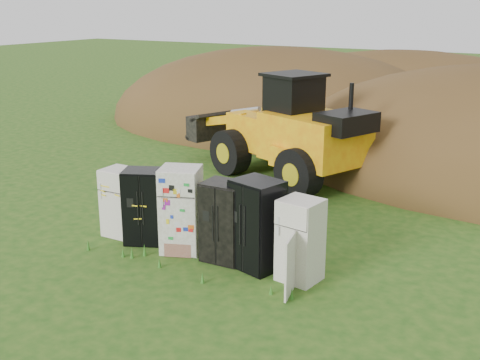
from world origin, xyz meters
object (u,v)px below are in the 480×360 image
at_px(fridge_leftmost, 121,202).
at_px(fridge_black_right, 257,225).
at_px(fridge_sticker, 181,210).
at_px(fridge_open_door, 300,240).
at_px(wheel_loader, 275,124).
at_px(fridge_black_side, 145,206).
at_px(fridge_dark_mid, 225,221).

xyz_separation_m(fridge_leftmost, fridge_black_right, (3.68, 0.02, 0.13)).
relative_size(fridge_sticker, fridge_black_right, 1.01).
xyz_separation_m(fridge_open_door, wheel_loader, (-3.98, 6.58, 0.82)).
xyz_separation_m(fridge_black_side, fridge_open_door, (3.91, -0.00, -0.02)).
height_order(fridge_black_right, fridge_open_door, fridge_black_right).
height_order(fridge_black_side, fridge_black_right, fridge_black_right).
height_order(fridge_black_right, wheel_loader, wheel_loader).
xyz_separation_m(fridge_black_side, wheel_loader, (-0.07, 6.58, 0.80)).
bearing_deg(wheel_loader, fridge_dark_mid, -50.39).
bearing_deg(fridge_leftmost, fridge_black_side, -4.92).
height_order(fridge_dark_mid, fridge_open_door, fridge_dark_mid).
relative_size(fridge_leftmost, fridge_dark_mid, 0.94).
bearing_deg(fridge_leftmost, fridge_sticker, -2.16).
xyz_separation_m(fridge_sticker, fridge_open_door, (2.90, -0.01, -0.12)).
distance_m(fridge_leftmost, fridge_open_door, 4.69).
height_order(fridge_sticker, fridge_black_right, fridge_sticker).
distance_m(fridge_black_right, fridge_open_door, 1.02).
xyz_separation_m(fridge_sticker, fridge_dark_mid, (1.09, 0.06, -0.09)).
xyz_separation_m(fridge_black_side, fridge_black_right, (2.90, 0.08, 0.09)).
distance_m(fridge_black_right, wheel_loader, 7.18).
relative_size(fridge_black_side, fridge_black_right, 0.91).
bearing_deg(fridge_sticker, fridge_black_side, 158.24).
relative_size(fridge_black_side, fridge_sticker, 0.90).
height_order(fridge_leftmost, fridge_open_door, fridge_open_door).
xyz_separation_m(fridge_black_right, fridge_open_door, (1.01, -0.08, -0.11)).
height_order(fridge_sticker, fridge_dark_mid, fridge_sticker).
height_order(fridge_black_side, wheel_loader, wheel_loader).
distance_m(fridge_sticker, fridge_dark_mid, 1.10).
distance_m(fridge_black_side, fridge_dark_mid, 2.11).
bearing_deg(fridge_black_side, fridge_sticker, -24.15).
distance_m(fridge_leftmost, fridge_sticker, 1.80).
height_order(fridge_leftmost, fridge_dark_mid, fridge_dark_mid).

